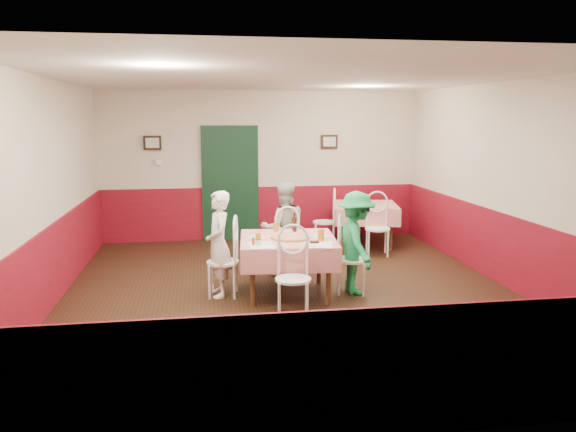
{
  "coord_description": "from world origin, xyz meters",
  "views": [
    {
      "loc": [
        -1.13,
        -7.09,
        2.31
      ],
      "look_at": [
        -0.04,
        -0.04,
        1.05
      ],
      "focal_mm": 35.0,
      "sensor_mm": 36.0,
      "label": 1
    }
  ],
  "objects": [
    {
      "name": "floor",
      "position": [
        0.0,
        0.0,
        0.0
      ],
      "size": [
        7.0,
        7.0,
        0.0
      ],
      "primitive_type": "plane",
      "color": "black",
      "rests_on": "ground"
    },
    {
      "name": "ceiling",
      "position": [
        0.0,
        0.0,
        2.8
      ],
      "size": [
        7.0,
        7.0,
        0.0
      ],
      "primitive_type": "plane",
      "color": "white",
      "rests_on": "back_wall"
    },
    {
      "name": "back_wall",
      "position": [
        0.0,
        3.5,
        1.4
      ],
      "size": [
        6.0,
        0.1,
        2.8
      ],
      "primitive_type": "cube",
      "color": "beige",
      "rests_on": "ground"
    },
    {
      "name": "front_wall",
      "position": [
        0.0,
        -3.5,
        1.4
      ],
      "size": [
        6.0,
        0.1,
        2.8
      ],
      "primitive_type": "cube",
      "color": "beige",
      "rests_on": "ground"
    },
    {
      "name": "left_wall",
      "position": [
        -3.0,
        0.0,
        1.4
      ],
      "size": [
        0.1,
        7.0,
        2.8
      ],
      "primitive_type": "cube",
      "color": "beige",
      "rests_on": "ground"
    },
    {
      "name": "right_wall",
      "position": [
        3.0,
        0.0,
        1.4
      ],
      "size": [
        0.1,
        7.0,
        2.8
      ],
      "primitive_type": "cube",
      "color": "beige",
      "rests_on": "ground"
    },
    {
      "name": "wainscot_back",
      "position": [
        0.0,
        3.48,
        0.5
      ],
      "size": [
        6.0,
        0.03,
        1.0
      ],
      "primitive_type": "cube",
      "color": "maroon",
      "rests_on": "ground"
    },
    {
      "name": "wainscot_front",
      "position": [
        0.0,
        -3.48,
        0.5
      ],
      "size": [
        6.0,
        0.03,
        1.0
      ],
      "primitive_type": "cube",
      "color": "maroon",
      "rests_on": "ground"
    },
    {
      "name": "wainscot_left",
      "position": [
        -2.98,
        0.0,
        0.5
      ],
      "size": [
        0.03,
        7.0,
        1.0
      ],
      "primitive_type": "cube",
      "color": "maroon",
      "rests_on": "ground"
    },
    {
      "name": "wainscot_right",
      "position": [
        2.98,
        0.0,
        0.5
      ],
      "size": [
        0.03,
        7.0,
        1.0
      ],
      "primitive_type": "cube",
      "color": "maroon",
      "rests_on": "ground"
    },
    {
      "name": "door",
      "position": [
        -0.6,
        3.45,
        1.05
      ],
      "size": [
        0.96,
        0.06,
        2.1
      ],
      "primitive_type": "cube",
      "color": "black",
      "rests_on": "ground"
    },
    {
      "name": "picture_left",
      "position": [
        -2.0,
        3.45,
        1.85
      ],
      "size": [
        0.32,
        0.03,
        0.26
      ],
      "primitive_type": "cube",
      "color": "black",
      "rests_on": "back_wall"
    },
    {
      "name": "picture_right",
      "position": [
        1.3,
        3.45,
        1.85
      ],
      "size": [
        0.32,
        0.03,
        0.26
      ],
      "primitive_type": "cube",
      "color": "black",
      "rests_on": "back_wall"
    },
    {
      "name": "thermostat",
      "position": [
        -1.9,
        3.45,
        1.5
      ],
      "size": [
        0.1,
        0.03,
        0.1
      ],
      "primitive_type": "cube",
      "color": "white",
      "rests_on": "back_wall"
    },
    {
      "name": "main_table",
      "position": [
        -0.04,
        -0.04,
        0.38
      ],
      "size": [
        1.32,
        1.32,
        0.77
      ],
      "primitive_type": "cube",
      "rotation": [
        0.0,
        0.0,
        -0.08
      ],
      "color": "red",
      "rests_on": "ground"
    },
    {
      "name": "second_table",
      "position": [
        1.78,
        2.59,
        0.38
      ],
      "size": [
        1.31,
        1.31,
        0.77
      ],
      "primitive_type": "cube",
      "rotation": [
        0.0,
        0.0,
        -0.19
      ],
      "color": "red",
      "rests_on": "ground"
    },
    {
      "name": "chair_left",
      "position": [
        -0.89,
        0.03,
        0.45
      ],
      "size": [
        0.48,
        0.48,
        0.9
      ],
      "primitive_type": null,
      "rotation": [
        0.0,
        0.0,
        -1.73
      ],
      "color": "white",
      "rests_on": "ground"
    },
    {
      "name": "chair_right",
      "position": [
        0.81,
        -0.11,
        0.45
      ],
      "size": [
        0.52,
        0.52,
        0.9
      ],
      "primitive_type": null,
      "rotation": [
        0.0,
        0.0,
        1.28
      ],
      "color": "white",
      "rests_on": "ground"
    },
    {
      "name": "chair_far",
      "position": [
        0.03,
        0.81,
        0.45
      ],
      "size": [
        0.47,
        0.47,
        0.9
      ],
      "primitive_type": null,
      "rotation": [
        0.0,
        0.0,
        3.28
      ],
      "color": "white",
      "rests_on": "ground"
    },
    {
      "name": "chair_near",
      "position": [
        -0.11,
        -0.88,
        0.45
      ],
      "size": [
        0.48,
        0.48,
        0.9
      ],
      "primitive_type": null,
      "rotation": [
        0.0,
        0.0,
        -0.15
      ],
      "color": "white",
      "rests_on": "ground"
    },
    {
      "name": "chair_second_a",
      "position": [
        1.03,
        2.59,
        0.45
      ],
      "size": [
        0.49,
        0.49,
        0.9
      ],
      "primitive_type": null,
      "rotation": [
        0.0,
        0.0,
        -1.76
      ],
      "color": "white",
      "rests_on": "ground"
    },
    {
      "name": "chair_second_b",
      "position": [
        1.78,
        1.84,
        0.45
      ],
      "size": [
        0.49,
        0.49,
        0.9
      ],
      "primitive_type": null,
      "rotation": [
        0.0,
        0.0,
        -0.19
      ],
      "color": "white",
      "rests_on": "ground"
    },
    {
      "name": "pizza",
      "position": [
        -0.01,
        -0.08,
        0.78
      ],
      "size": [
        0.53,
        0.53,
        0.03
      ],
      "primitive_type": "cylinder",
      "rotation": [
        0.0,
        0.0,
        -0.08
      ],
      "color": "#B74723",
      "rests_on": "main_table"
    },
    {
      "name": "plate_left",
      "position": [
        -0.45,
        0.0,
        0.77
      ],
      "size": [
        0.27,
        0.27,
        0.01
      ],
      "primitive_type": "cylinder",
      "rotation": [
        0.0,
        0.0,
        -0.08
      ],
      "color": "white",
      "rests_on": "main_table"
    },
    {
      "name": "plate_right",
      "position": [
        0.39,
        -0.05,
        0.77
      ],
      "size": [
        0.27,
        0.27,
        0.01
      ],
      "primitive_type": "cylinder",
      "rotation": [
        0.0,
        0.0,
        -0.08
      ],
      "color": "white",
      "rests_on": "main_table"
    },
    {
      "name": "plate_far",
      "position": [
        -0.02,
        0.38,
        0.77
      ],
      "size": [
        0.27,
        0.27,
        0.01
      ],
      "primitive_type": "cylinder",
      "rotation": [
        0.0,
        0.0,
        -0.08
      ],
      "color": "white",
      "rests_on": "main_table"
    },
    {
      "name": "glass_a",
      "position": [
        -0.45,
        -0.27,
        0.82
      ],
      "size": [
        0.07,
        0.07,
        0.13
      ],
      "primitive_type": "cylinder",
      "rotation": [
        0.0,
        0.0,
        -0.08
      ],
      "color": "#BF7219",
      "rests_on": "main_table"
    },
    {
      "name": "glass_b",
      "position": [
        0.35,
        -0.29,
        0.84
      ],
      "size": [
        0.09,
        0.09,
        0.15
      ],
      "primitive_type": "cylinder",
      "rotation": [
        0.0,
        0.0,
        -0.08
      ],
      "color": "#BF7219",
      "rests_on": "main_table"
    },
    {
      "name": "glass_c",
      "position": [
        -0.14,
        0.38,
        0.82
      ],
      "size": [
        0.07,
        0.07,
        0.13
      ],
      "primitive_type": "cylinder",
      "rotation": [
        0.0,
        0.0,
        -0.08
      ],
      "color": "#BF7219",
      "rests_on": "main_table"
    },
    {
      "name": "beer_bottle",
      "position": [
        0.11,
        0.36,
        0.88
      ],
      "size": [
        0.07,
        0.07,
        0.24
      ],
      "primitive_type": "cylinder",
      "rotation": [
        0.0,
        0.0,
        -0.08
      ],
      "color": "#381C0A",
      "rests_on": "main_table"
    },
    {
      "name": "shaker_a",
      "position": [
        -0.47,
        -0.45,
        0.81
      ],
      "size": [
        0.04,
        0.04,
        0.09
      ],
      "primitive_type": "cylinder",
      "rotation": [
        0.0,
        0.0,
        -0.08
      ],
      "color": "silver",
      "rests_on": "main_table"
    },
    {
      "name": "shaker_b",
      "position": [
        -0.45,
        -0.44,
        0.81
      ],
      "size": [
        0.04,
        0.04,
        0.09
      ],
      "primitive_type": "cylinder",
      "rotation": [
        0.0,
        0.0,
        -0.08
      ],
      "color": "silver",
      "rests_on": "main_table"
    },
    {
      "name": "shaker_c",
      "position": [
        -0.52,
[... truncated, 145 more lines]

